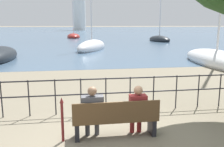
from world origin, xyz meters
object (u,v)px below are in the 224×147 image
at_px(seated_person_left, 92,110).
at_px(sailboat_0, 159,39).
at_px(harbor_lighthouse, 79,4).
at_px(closed_umbrella, 62,117).
at_px(seated_person_right, 137,108).
at_px(sailboat_1, 74,36).
at_px(sailboat_3, 216,60).
at_px(park_bench, 116,119).
at_px(sailboat_2, 92,47).

height_order(seated_person_left, sailboat_0, sailboat_0).
bearing_deg(harbor_lighthouse, closed_umbrella, -91.87).
distance_m(sailboat_0, harbor_lighthouse, 85.21).
xyz_separation_m(seated_person_right, harbor_lighthouse, (2.06, 116.27, 11.39)).
distance_m(closed_umbrella, sailboat_1, 45.17).
relative_size(seated_person_right, sailboat_0, 0.11).
bearing_deg(harbor_lighthouse, seated_person_right, -91.01).
bearing_deg(harbor_lighthouse, sailboat_1, -92.69).
distance_m(seated_person_right, closed_umbrella, 1.74).
height_order(sailboat_3, harbor_lighthouse, harbor_lighthouse).
xyz_separation_m(sailboat_1, harbor_lighthouse, (3.34, 71.19, 11.73)).
height_order(park_bench, sailboat_2, sailboat_2).
distance_m(seated_person_right, sailboat_3, 12.35).
height_order(seated_person_left, closed_umbrella, seated_person_left).
bearing_deg(sailboat_3, seated_person_right, -125.96).
bearing_deg(sailboat_2, sailboat_3, -34.30).
relative_size(sailboat_1, sailboat_2, 1.32).
bearing_deg(sailboat_0, closed_umbrella, -120.13).
relative_size(seated_person_left, seated_person_right, 1.02).
height_order(closed_umbrella, sailboat_1, sailboat_1).
bearing_deg(sailboat_0, sailboat_3, -107.63).
bearing_deg(park_bench, sailboat_1, 90.95).
relative_size(park_bench, harbor_lighthouse, 0.08).
height_order(seated_person_right, sailboat_0, sailboat_0).
bearing_deg(closed_umbrella, sailboat_0, 67.09).
bearing_deg(sailboat_3, park_bench, -127.56).
distance_m(park_bench, sailboat_0, 34.88).
distance_m(closed_umbrella, sailboat_3, 13.57).
height_order(seated_person_right, harbor_lighthouse, harbor_lighthouse).
bearing_deg(closed_umbrella, seated_person_left, 7.40).
relative_size(seated_person_left, sailboat_2, 0.14).
relative_size(closed_umbrella, sailboat_3, 0.09).
bearing_deg(seated_person_right, sailboat_3, 50.69).
bearing_deg(sailboat_3, sailboat_1, 107.72).
distance_m(park_bench, sailboat_3, 12.74).
height_order(park_bench, harbor_lighthouse, harbor_lighthouse).
height_order(sailboat_2, sailboat_3, sailboat_3).
bearing_deg(closed_umbrella, sailboat_1, 89.43).
relative_size(park_bench, sailboat_1, 0.17).
bearing_deg(seated_person_left, seated_person_right, 0.22).
distance_m(sailboat_1, harbor_lighthouse, 72.23).
relative_size(park_bench, sailboat_3, 0.18).
distance_m(seated_person_right, sailboat_1, 45.09).
xyz_separation_m(seated_person_right, sailboat_0, (12.02, 32.46, -0.34)).
xyz_separation_m(sailboat_0, sailboat_2, (-11.54, -11.89, 0.01)).
distance_m(sailboat_2, sailboat_3, 13.24).
xyz_separation_m(park_bench, seated_person_left, (-0.53, 0.08, 0.24)).
xyz_separation_m(seated_person_right, sailboat_2, (0.49, 20.57, -0.33)).
relative_size(seated_person_right, sailboat_2, 0.14).
bearing_deg(sailboat_2, harbor_lighthouse, 111.13).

